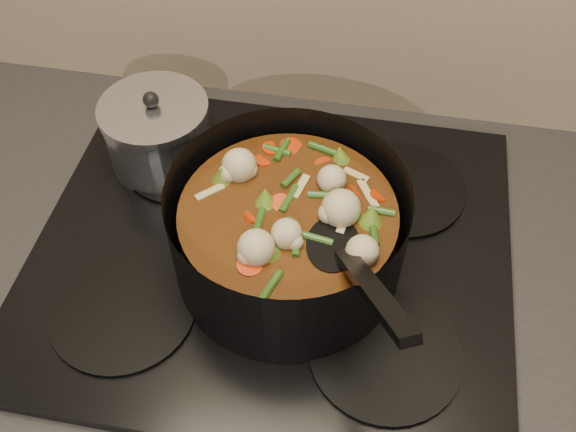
# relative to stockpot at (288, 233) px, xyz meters

# --- Properties ---
(counter) EXTENTS (2.64, 0.64, 0.91)m
(counter) POSITION_rel_stockpot_xyz_m (-0.03, 0.03, -0.54)
(counter) COLOR brown
(counter) RESTS_ON ground
(stovetop) EXTENTS (0.62, 0.54, 0.03)m
(stovetop) POSITION_rel_stockpot_xyz_m (-0.03, 0.03, -0.07)
(stovetop) COLOR black
(stovetop) RESTS_ON counter
(stockpot) EXTENTS (0.34, 0.38, 0.21)m
(stockpot) POSITION_rel_stockpot_xyz_m (0.00, 0.00, 0.00)
(stockpot) COLOR black
(stockpot) RESTS_ON stovetop
(saucepan) EXTENTS (0.15, 0.15, 0.12)m
(saucepan) POSITION_rel_stockpot_xyz_m (-0.22, 0.15, -0.01)
(saucepan) COLOR silver
(saucepan) RESTS_ON stovetop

